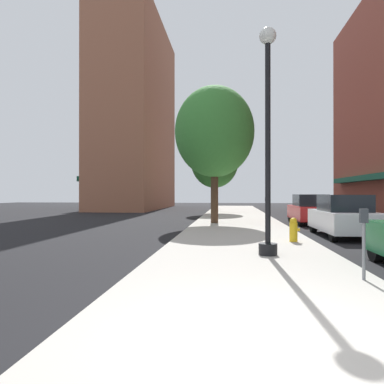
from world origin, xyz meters
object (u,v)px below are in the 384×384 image
(car_white, at_px, (343,216))
(car_red, at_px, (310,210))
(lamppost, at_px, (268,136))
(tree_near, at_px, (214,132))
(tree_mid, at_px, (215,160))
(parking_meter_near, at_px, (266,204))
(fire_hydrant, at_px, (294,230))
(parking_meter_far, at_px, (364,235))

(car_white, height_order, car_red, same)
(lamppost, distance_m, car_white, 6.76)
(tree_near, distance_m, tree_mid, 10.91)
(tree_mid, height_order, car_white, tree_mid)
(lamppost, height_order, car_red, lamppost)
(car_white, bearing_deg, parking_meter_near, 100.82)
(tree_near, bearing_deg, tree_mid, 92.39)
(fire_hydrant, bearing_deg, car_white, 47.73)
(car_red, bearing_deg, car_white, -91.26)
(car_red, bearing_deg, fire_hydrant, -106.28)
(lamppost, bearing_deg, parking_meter_near, 84.75)
(fire_hydrant, relative_size, tree_near, 0.11)
(parking_meter_near, xyz_separation_m, car_red, (1.95, -4.71, -0.14))
(fire_hydrant, xyz_separation_m, parking_meter_far, (0.37, -5.36, 0.43))
(fire_hydrant, distance_m, tree_mid, 19.05)
(tree_mid, bearing_deg, tree_near, -87.61)
(tree_near, bearing_deg, fire_hydrant, -68.52)
(fire_hydrant, xyz_separation_m, tree_near, (-2.93, 7.43, 4.51))
(tree_near, bearing_deg, parking_meter_near, 60.92)
(lamppost, xyz_separation_m, parking_meter_near, (1.48, 16.12, -2.25))
(car_white, bearing_deg, car_red, 90.60)
(parking_meter_near, xyz_separation_m, parking_meter_far, (0.00, -18.72, 0.00))
(tree_near, height_order, tree_mid, tree_near)
(tree_near, bearing_deg, lamppost, -79.89)
(parking_meter_near, height_order, parking_meter_far, same)
(tree_mid, relative_size, car_white, 1.55)
(parking_meter_far, bearing_deg, lamppost, 119.63)
(parking_meter_far, height_order, tree_mid, tree_mid)
(parking_meter_near, bearing_deg, tree_mid, 127.11)
(parking_meter_near, distance_m, parking_meter_far, 18.72)
(parking_meter_near, relative_size, car_white, 0.30)
(parking_meter_near, bearing_deg, lamppost, -95.25)
(parking_meter_near, bearing_deg, parking_meter_far, -90.00)
(fire_hydrant, relative_size, car_red, 0.18)
(parking_meter_near, bearing_deg, fire_hydrant, -91.60)
(fire_hydrant, relative_size, parking_meter_near, 0.60)
(parking_meter_far, xyz_separation_m, tree_near, (-3.30, 12.79, 4.08))
(parking_meter_near, relative_size, car_red, 0.30)
(parking_meter_near, height_order, car_white, car_white)
(fire_hydrant, xyz_separation_m, car_white, (2.32, 2.55, 0.29))
(parking_meter_near, relative_size, parking_meter_far, 1.00)
(tree_mid, height_order, car_red, tree_mid)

